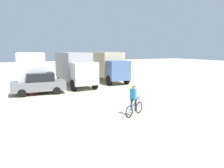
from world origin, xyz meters
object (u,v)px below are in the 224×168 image
Objects in this scene: box_truck_grey_hauler at (75,67)px; box_truck_white_box at (31,68)px; cyclist_orange_shirt at (134,101)px; sedan_parked at (39,83)px; box_truck_tan_camper at (108,65)px; supply_crate at (29,91)px.

box_truck_white_box is at bearing 166.88° from box_truck_grey_hauler.
sedan_parked is at bearing 113.83° from cyclist_orange_shirt.
box_truck_tan_camper is at bearing 70.15° from cyclist_orange_shirt.
sedan_parked reaches higher than supply_crate.
supply_crate is (-0.77, 0.23, -0.58)m from sedan_parked.
box_truck_tan_camper reaches higher than sedan_parked.
box_truck_grey_hauler is 4.82m from sedan_parked.
box_truck_grey_hauler reaches higher than cyclist_orange_shirt.
cyclist_orange_shirt is (3.89, -12.07, -1.03)m from box_truck_white_box.
cyclist_orange_shirt reaches higher than supply_crate.
box_truck_tan_camper is (8.32, 0.21, 0.00)m from box_truck_white_box.
cyclist_orange_shirt is at bearing -72.13° from box_truck_white_box.
box_truck_white_box is at bearing -178.58° from box_truck_tan_camper.
box_truck_grey_hauler is at bearing -13.12° from box_truck_white_box.
box_truck_grey_hauler is at bearing 27.94° from supply_crate.
cyclist_orange_shirt is 2.18× the size of supply_crate.
box_truck_grey_hauler is 4.44m from box_truck_tan_camper.
cyclist_orange_shirt is at bearing -109.85° from box_truck_tan_camper.
cyclist_orange_shirt is 9.78m from supply_crate.
box_truck_tan_camper is 13.09m from cyclist_orange_shirt.
box_truck_grey_hauler is 11.18m from cyclist_orange_shirt.
box_truck_grey_hauler is at bearing 34.83° from sedan_parked.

